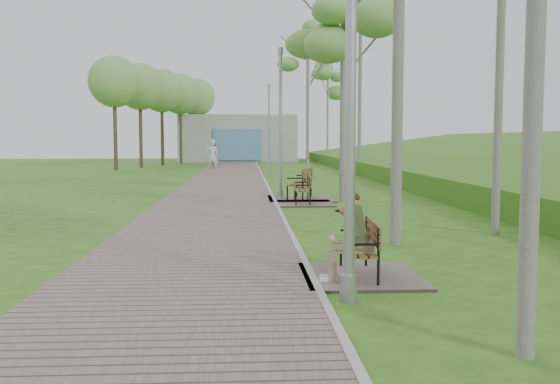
# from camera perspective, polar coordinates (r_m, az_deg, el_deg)

# --- Properties ---
(walkway) EXTENTS (3.50, 67.00, 0.04)m
(walkway) POSITION_cam_1_polar(r_m,az_deg,el_deg) (25.22, -5.12, 0.52)
(walkway) COLOR #695B55
(walkway) RESTS_ON ground
(kerb) EXTENTS (0.10, 67.00, 0.05)m
(kerb) POSITION_cam_1_polar(r_m,az_deg,el_deg) (25.22, -1.15, 0.55)
(kerb) COLOR #999993
(kerb) RESTS_ON ground
(building_north) EXTENTS (10.00, 5.20, 4.00)m
(building_north) POSITION_cam_1_polar(r_m,az_deg,el_deg) (54.61, -3.86, 4.90)
(building_north) COLOR #9E9E99
(building_north) RESTS_ON ground
(bench_main) EXTENTS (1.60, 1.77, 1.39)m
(bench_main) POSITION_cam_1_polar(r_m,az_deg,el_deg) (8.62, 6.92, -5.34)
(bench_main) COLOR #695B55
(bench_main) RESTS_ON ground
(bench_second) EXTENTS (2.04, 2.27, 1.25)m
(bench_second) POSITION_cam_1_polar(r_m,az_deg,el_deg) (19.75, 1.81, -0.02)
(bench_second) COLOR #695B55
(bench_second) RESTS_ON ground
(bench_third) EXTENTS (1.71, 1.90, 1.05)m
(bench_third) POSITION_cam_1_polar(r_m,az_deg,el_deg) (18.39, 2.06, -0.52)
(bench_third) COLOR #695B55
(bench_third) RESTS_ON ground
(lamp_post_near) EXTENTS (0.22, 0.22, 5.57)m
(lamp_post_near) POSITION_cam_1_polar(r_m,az_deg,el_deg) (7.27, 6.47, 10.36)
(lamp_post_near) COLOR #9A9DA2
(lamp_post_near) RESTS_ON ground
(lamp_post_second) EXTENTS (0.19, 0.19, 4.82)m
(lamp_post_second) POSITION_cam_1_polar(r_m,az_deg,el_deg) (20.11, 0.03, 5.82)
(lamp_post_second) COLOR #9A9DA2
(lamp_post_second) RESTS_ON ground
(lamp_post_third) EXTENTS (0.18, 0.18, 4.76)m
(lamp_post_third) POSITION_cam_1_polar(r_m,az_deg,el_deg) (32.63, -1.01, 5.38)
(lamp_post_third) COLOR #9A9DA2
(lamp_post_third) RESTS_ON ground
(pedestrian_near) EXTENTS (0.72, 0.49, 1.92)m
(pedestrian_near) POSITION_cam_1_polar(r_m,az_deg,el_deg) (35.06, -6.20, 3.24)
(pedestrian_near) COLOR beige
(pedestrian_near) RESTS_ON ground
(pedestrian_far) EXTENTS (1.05, 0.94, 1.79)m
(pedestrian_far) POSITION_cam_1_polar(r_m,az_deg,el_deg) (45.02, -6.10, 3.50)
(pedestrian_far) COLOR gray
(pedestrian_far) RESTS_ON ground
(birch_mid_c) EXTENTS (2.42, 2.42, 7.25)m
(birch_mid_c) POSITION_cam_1_polar(r_m,az_deg,el_deg) (19.73, 5.84, 15.86)
(birch_mid_c) COLOR silver
(birch_mid_c) RESTS_ON ground
(birch_far_b) EXTENTS (2.69, 2.69, 7.96)m
(birch_far_b) POSITION_cam_1_polar(r_m,az_deg,el_deg) (31.61, 2.56, 12.72)
(birch_far_b) COLOR silver
(birch_far_b) RESTS_ON ground
(birch_distant_b) EXTENTS (2.71, 2.71, 8.73)m
(birch_distant_b) POSITION_cam_1_polar(r_m,az_deg,el_deg) (50.93, 4.40, 10.37)
(birch_distant_b) COLOR silver
(birch_distant_b) RESTS_ON ground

